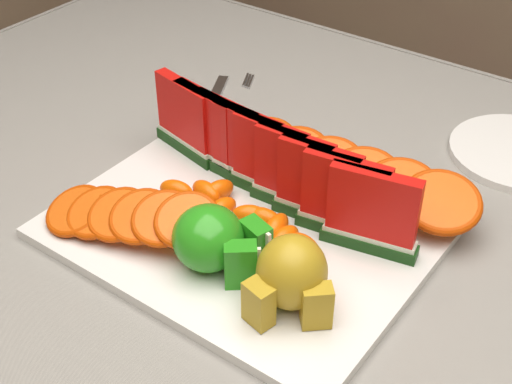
{
  "coord_description": "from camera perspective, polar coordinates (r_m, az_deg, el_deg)",
  "views": [
    {
      "loc": [
        0.28,
        -0.51,
        1.27
      ],
      "look_at": [
        -0.09,
        -0.0,
        0.81
      ],
      "focal_mm": 50.0,
      "sensor_mm": 36.0,
      "label": 1
    }
  ],
  "objects": [
    {
      "name": "orange_fan_front",
      "position": [
        0.78,
        -10.06,
        -1.83
      ],
      "size": [
        0.22,
        0.13,
        0.05
      ],
      "color": "#FB2F06",
      "rests_on": "platter"
    },
    {
      "name": "tablecloth",
      "position": [
        0.81,
        5.21,
        -7.34
      ],
      "size": [
        1.53,
        1.03,
        0.2
      ],
      "color": "gray",
      "rests_on": "table"
    },
    {
      "name": "table",
      "position": [
        0.85,
        4.97,
        -10.37
      ],
      "size": [
        1.4,
        0.9,
        0.75
      ],
      "color": "#49321E",
      "rests_on": "ground"
    },
    {
      "name": "apple_cluster",
      "position": [
        0.73,
        -3.29,
        -3.9
      ],
      "size": [
        0.11,
        0.09,
        0.07
      ],
      "color": "#1B8D0E",
      "rests_on": "platter"
    },
    {
      "name": "platter",
      "position": [
        0.8,
        -1.18,
        -3.16
      ],
      "size": [
        0.4,
        0.3,
        0.01
      ],
      "color": "silver",
      "rests_on": "tablecloth"
    },
    {
      "name": "fork",
      "position": [
        1.05,
        -3.29,
        7.21
      ],
      "size": [
        0.09,
        0.19,
        0.0
      ],
      "color": "silver",
      "rests_on": "tablecloth"
    },
    {
      "name": "pear_cluster",
      "position": [
        0.68,
        2.85,
        -6.72
      ],
      "size": [
        0.09,
        0.09,
        0.08
      ],
      "color": "#9B8709",
      "rests_on": "platter"
    },
    {
      "name": "watermelon_row",
      "position": [
        0.81,
        1.13,
        2.41
      ],
      "size": [
        0.39,
        0.07,
        0.1
      ],
      "color": "#08370B",
      "rests_on": "platter"
    },
    {
      "name": "tangerine_segments",
      "position": [
        0.79,
        -1.04,
        -1.76
      ],
      "size": [
        0.22,
        0.07,
        0.03
      ],
      "color": "#ED450F",
      "rests_on": "platter"
    },
    {
      "name": "orange_fan_back",
      "position": [
        0.86,
        5.79,
        2.21
      ],
      "size": [
        0.39,
        0.12,
        0.05
      ],
      "color": "#FB2F06",
      "rests_on": "platter"
    }
  ]
}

